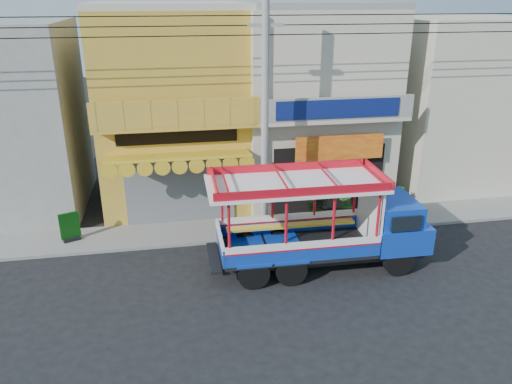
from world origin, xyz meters
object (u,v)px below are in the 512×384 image
songthaew_truck (335,222)px  utility_pole (269,104)px  potted_plant_b (346,204)px  green_sign (70,229)px  potted_plant_c (398,197)px  potted_plant_a (316,209)px

songthaew_truck → utility_pole: bearing=124.3°
potted_plant_b → utility_pole: bearing=66.1°
utility_pole → green_sign: (-7.22, 0.72, -4.45)m
potted_plant_b → potted_plant_c: (2.47, 0.39, -0.04)m
songthaew_truck → potted_plant_c: (4.16, 3.93, -1.00)m
songthaew_truck → potted_plant_b: songthaew_truck is taller
green_sign → potted_plant_a: (9.33, 0.06, 0.04)m
green_sign → potted_plant_b: green_sign is taller
potted_plant_a → potted_plant_c: 3.82m
utility_pole → potted_plant_b: 5.65m
utility_pole → potted_plant_b: (3.41, 1.01, -4.39)m
potted_plant_c → songthaew_truck: bearing=-51.4°
songthaew_truck → potted_plant_c: 5.81m
potted_plant_b → potted_plant_c: potted_plant_b is taller
green_sign → potted_plant_c: bearing=3.0°
green_sign → potted_plant_b: bearing=1.6°
utility_pole → potted_plant_a: size_ratio=27.82×
utility_pole → potted_plant_a: bearing=20.3°
green_sign → potted_plant_c: size_ratio=1.14×
green_sign → potted_plant_b: (10.63, 0.29, 0.07)m
utility_pole → potted_plant_b: size_ratio=26.69×
songthaew_truck → potted_plant_a: 3.47m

